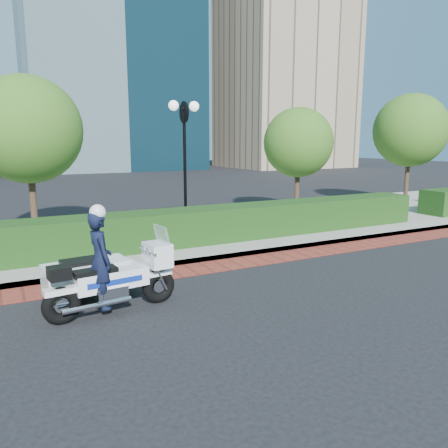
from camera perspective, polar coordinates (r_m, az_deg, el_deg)
name	(u,v)px	position (r m, az deg, el deg)	size (l,w,h in m)	color
ground	(236,285)	(9.64, 1.57, -7.97)	(120.00, 120.00, 0.00)	black
brick_strip	(207,268)	(10.91, -2.29, -5.70)	(60.00, 1.00, 0.01)	maroon
sidewalk	(150,232)	(14.97, -9.70, -1.07)	(60.00, 8.00, 0.15)	gray
hedge_main	(175,228)	(12.64, -6.40, -0.49)	(18.00, 1.20, 1.00)	black
lamppost	(185,146)	(14.26, -5.17, 10.14)	(1.02, 0.70, 4.21)	black
tree_b	(27,130)	(14.51, -24.29, 11.14)	(3.20, 3.20, 4.89)	#332319
tree_c	(298,143)	(18.16, 9.68, 10.42)	(2.80, 2.80, 4.30)	#332319
tree_d	(410,130)	(22.69, 23.18, 11.17)	(3.40, 3.40, 5.16)	#332319
tower_right	(285,50)	(57.33, 8.01, 21.55)	(14.00, 12.00, 28.00)	gray
police_motorcycle	(100,272)	(8.48, -15.89, -6.10)	(2.50, 1.78, 2.02)	black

